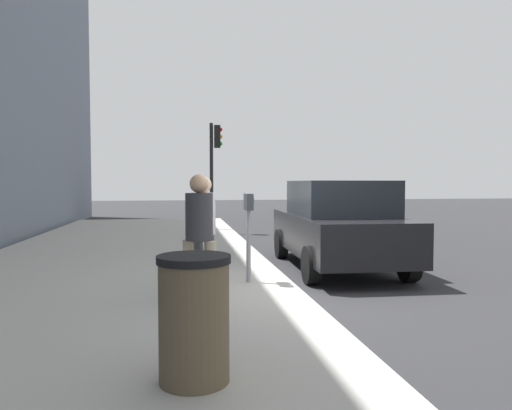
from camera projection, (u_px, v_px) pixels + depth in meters
The scene contains 8 objects.
ground_plane at pixel (297, 295), 7.28m from camera, with size 80.00×80.00×0.00m, color #2B2B2D.
sidewalk_slab at pixel (94, 298), 6.79m from camera, with size 28.00×6.00×0.15m, color #A8A59E.
parking_meter at pixel (249, 218), 7.49m from camera, with size 0.36×0.12×1.41m.
pedestrian_at_meter at pixel (204, 222), 7.24m from camera, with size 0.48×0.37×1.68m.
pedestrian_bystander at pixel (199, 227), 6.36m from camera, with size 0.38×0.44×1.70m.
parked_sedan_near at pixel (337, 224), 9.48m from camera, with size 4.46×2.09×1.77m.
traffic_signal at pixel (214, 158), 16.08m from camera, with size 0.24×0.44×3.60m.
trash_bin at pixel (194, 318), 3.75m from camera, with size 0.59×0.59×1.01m.
Camera 1 is at (-7.01, 1.77, 1.73)m, focal length 33.20 mm.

